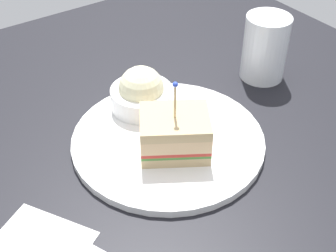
{
  "coord_description": "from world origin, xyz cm",
  "views": [
    {
      "loc": [
        -28.18,
        -39.93,
        43.12
      ],
      "look_at": [
        0.0,
        0.0,
        3.11
      ],
      "focal_mm": 49.13,
      "sensor_mm": 36.0,
      "label": 1
    }
  ],
  "objects_px": {
    "napkin": "(36,249)",
    "fork": "(78,247)",
    "sandwich_half_center": "(175,133)",
    "coleslaw_bowl": "(141,93)",
    "drink_glass": "(265,50)",
    "plate": "(168,140)"
  },
  "relations": [
    {
      "from": "drink_glass",
      "to": "napkin",
      "type": "xyz_separation_m",
      "value": [
        -0.45,
        -0.11,
        -0.05
      ]
    },
    {
      "from": "plate",
      "to": "sandwich_half_center",
      "type": "xyz_separation_m",
      "value": [
        -0.01,
        -0.03,
        0.03
      ]
    },
    {
      "from": "plate",
      "to": "sandwich_half_center",
      "type": "distance_m",
      "value": 0.04
    },
    {
      "from": "fork",
      "to": "drink_glass",
      "type": "bearing_deg",
      "value": 18.34
    },
    {
      "from": "sandwich_half_center",
      "to": "fork",
      "type": "height_order",
      "value": "sandwich_half_center"
    },
    {
      "from": "sandwich_half_center",
      "to": "napkin",
      "type": "relative_size",
      "value": 1.07
    },
    {
      "from": "coleslaw_bowl",
      "to": "drink_glass",
      "type": "height_order",
      "value": "drink_glass"
    },
    {
      "from": "sandwich_half_center",
      "to": "drink_glass",
      "type": "height_order",
      "value": "sandwich_half_center"
    },
    {
      "from": "drink_glass",
      "to": "fork",
      "type": "relative_size",
      "value": 0.89
    },
    {
      "from": "fork",
      "to": "plate",
      "type": "bearing_deg",
      "value": 25.21
    },
    {
      "from": "plate",
      "to": "drink_glass",
      "type": "height_order",
      "value": "drink_glass"
    },
    {
      "from": "coleslaw_bowl",
      "to": "fork",
      "type": "xyz_separation_m",
      "value": [
        -0.19,
        -0.17,
        -0.03
      ]
    },
    {
      "from": "sandwich_half_center",
      "to": "coleslaw_bowl",
      "type": "distance_m",
      "value": 0.11
    },
    {
      "from": "sandwich_half_center",
      "to": "napkin",
      "type": "bearing_deg",
      "value": -170.54
    },
    {
      "from": "coleslaw_bowl",
      "to": "napkin",
      "type": "distance_m",
      "value": 0.28
    },
    {
      "from": "napkin",
      "to": "fork",
      "type": "bearing_deg",
      "value": -32.84
    },
    {
      "from": "drink_glass",
      "to": "fork",
      "type": "distance_m",
      "value": 0.44
    },
    {
      "from": "coleslaw_bowl",
      "to": "fork",
      "type": "distance_m",
      "value": 0.26
    },
    {
      "from": "plate",
      "to": "drink_glass",
      "type": "xyz_separation_m",
      "value": [
        0.23,
        0.05,
        0.04
      ]
    },
    {
      "from": "drink_glass",
      "to": "coleslaw_bowl",
      "type": "bearing_deg",
      "value": 172.12
    },
    {
      "from": "plate",
      "to": "coleslaw_bowl",
      "type": "height_order",
      "value": "coleslaw_bowl"
    },
    {
      "from": "fork",
      "to": "coleslaw_bowl",
      "type": "bearing_deg",
      "value": 40.99
    }
  ]
}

